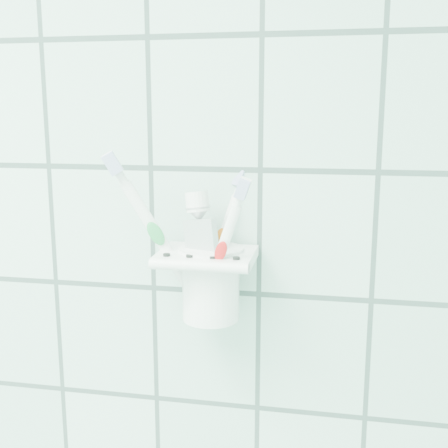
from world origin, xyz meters
name	(u,v)px	position (x,y,z in m)	size (l,w,h in m)	color
holder_bracket	(207,257)	(0.63, 1.15, 1.31)	(0.11, 0.10, 0.03)	white
cup	(211,280)	(0.64, 1.16, 1.28)	(0.08, 0.08, 0.09)	white
toothbrush_pink	(202,221)	(0.63, 1.16, 1.35)	(0.10, 0.05, 0.21)	white
toothbrush_blue	(196,238)	(0.62, 1.15, 1.33)	(0.06, 0.06, 0.18)	white
toothbrush_orange	(199,240)	(0.63, 1.14, 1.33)	(0.06, 0.04, 0.18)	white
toothpaste_tube	(209,246)	(0.64, 1.14, 1.32)	(0.05, 0.04, 0.15)	silver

